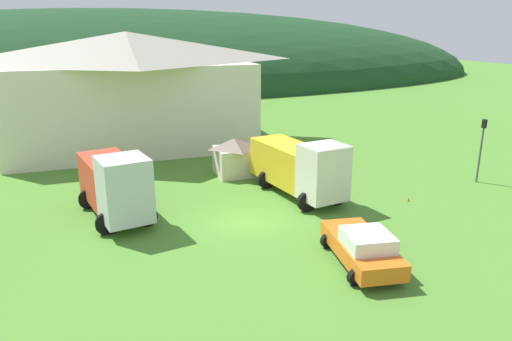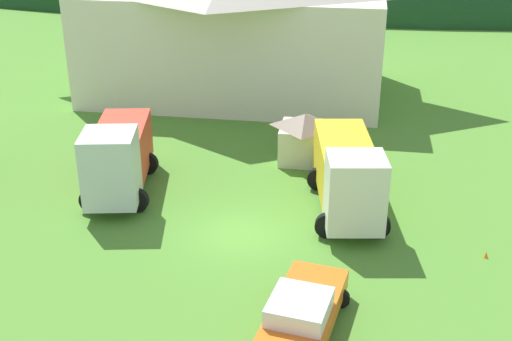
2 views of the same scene
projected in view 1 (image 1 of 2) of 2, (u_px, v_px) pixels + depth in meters
name	position (u px, v px, depth m)	size (l,w,h in m)	color
ground_plane	(244.00, 223.00, 24.53)	(200.00, 200.00, 0.00)	#4C842D
forested_hill_backdrop	(124.00, 81.00, 87.49)	(146.84, 60.00, 25.46)	#193D1E
depot_building	(129.00, 88.00, 39.11)	(20.35, 12.23, 9.30)	silver
play_shed_cream	(234.00, 156.00, 32.07)	(2.63, 2.69, 2.54)	beige
tow_truck_silver	(115.00, 184.00, 24.61)	(3.78, 6.96, 3.71)	silver
heavy_rig_striped	(299.00, 166.00, 27.90)	(3.77, 7.56, 3.60)	silver
service_pickup_orange	(362.00, 247.00, 19.98)	(2.94, 5.15, 1.66)	orange
traffic_light_east	(481.00, 144.00, 30.20)	(0.20, 0.32, 4.12)	#4C4C51
traffic_cone_near_pickup	(408.00, 201.00, 27.53)	(0.36, 0.36, 0.51)	orange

